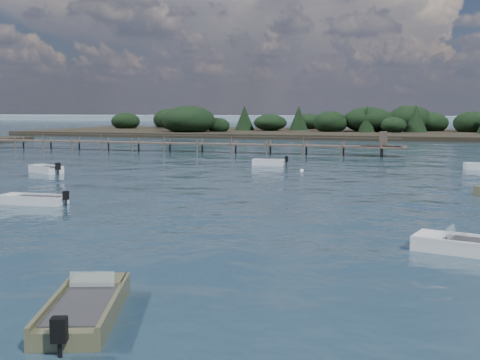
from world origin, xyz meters
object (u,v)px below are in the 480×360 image
(tender_far_grey, at_px, (46,171))
(jetty, at_px, (167,143))
(dinghy_near_olive, at_px, (85,312))
(dinghy_mid_grey, at_px, (33,201))
(dinghy_mid_white_a, at_px, (478,250))
(tender_far_white, at_px, (269,164))

(tender_far_grey, bearing_deg, jetty, 92.00)
(tender_far_grey, distance_m, dinghy_near_olive, 36.12)
(dinghy_mid_grey, distance_m, jetty, 41.08)
(dinghy_mid_white_a, bearing_deg, tender_far_white, 117.10)
(dinghy_mid_white_a, distance_m, dinghy_mid_grey, 22.75)
(dinghy_mid_grey, relative_size, dinghy_near_olive, 0.83)
(tender_far_white, relative_size, tender_far_grey, 0.90)
(jetty, bearing_deg, dinghy_near_olive, -67.74)
(tender_far_white, distance_m, tender_far_grey, 19.49)
(tender_far_white, height_order, jetty, jetty)
(dinghy_mid_white_a, xyz_separation_m, tender_far_white, (-15.70, 30.68, 0.01))
(tender_far_white, bearing_deg, jetty, 139.52)
(tender_far_grey, height_order, jetty, jetty)
(tender_far_grey, distance_m, jetty, 25.79)
(dinghy_mid_white_a, xyz_separation_m, tender_far_grey, (-31.31, 19.01, 0.02))
(dinghy_mid_white_a, bearing_deg, tender_far_grey, 148.74)
(tender_far_white, height_order, dinghy_mid_grey, tender_far_white)
(jetty, bearing_deg, dinghy_mid_white_a, -54.27)
(dinghy_mid_white_a, height_order, jetty, jetty)
(jetty, bearing_deg, tender_far_white, -40.48)
(tender_far_white, bearing_deg, dinghy_mid_white_a, -62.90)
(tender_far_grey, relative_size, jetty, 0.06)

